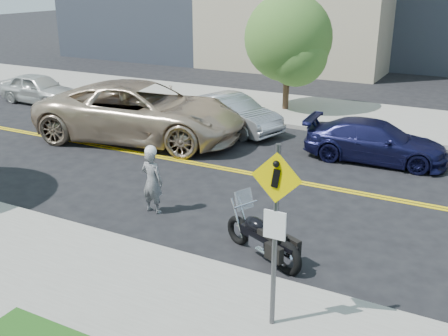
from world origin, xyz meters
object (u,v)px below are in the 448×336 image
Objects in this scene: motorcycle at (263,229)px; parked_car_blue at (375,141)px; parked_car_white at (39,89)px; suv at (142,112)px; motorcyclist at (152,179)px; parked_car_silver at (231,113)px; pedestrian_sign at (275,221)px.

parked_car_blue is (0.66, 7.02, -0.01)m from motorcycle.
suv is at bearing -105.63° from parked_car_white.
parked_car_silver is (-1.54, 7.12, -0.17)m from motorcyclist.
parked_car_white is at bearing 107.00° from parked_car_silver.
pedestrian_sign is 5.28m from motorcyclist.
motorcycle is 0.52× the size of parked_car_silver.
pedestrian_sign is at bearing -120.74° from parked_car_white.
pedestrian_sign is at bearing 148.83° from motorcyclist.
parked_car_silver is (9.58, -0.00, 0.01)m from parked_car_white.
pedestrian_sign is 0.70× the size of parked_car_blue.
parked_car_silver is (2.22, 2.37, -0.33)m from suv.
pedestrian_sign is 1.78× the size of motorcyclist.
pedestrian_sign is 0.42× the size of suv.
parked_car_white is 9.58m from parked_car_silver.
parked_car_blue is at bearing -91.12° from parked_car_white.
suv is at bearing 166.07° from motorcycle.
suv is at bearing 98.09° from parked_car_blue.
parked_car_silver is (-5.83, 9.98, -1.30)m from pedestrian_sign.
suv reaches higher than motorcyclist.
motorcyclist is 0.24× the size of suv.
parked_car_silver is at bearing -87.80° from parked_car_white.
motorcyclist is at bearing 146.29° from pedestrian_sign.
suv is at bearing 136.57° from pedestrian_sign.
motorcycle is 16.34m from parked_car_white.
motorcyclist is at bearing 145.27° from parked_car_blue.
parked_car_white reaches higher than parked_car_blue.
parked_car_blue is at bearing -89.45° from suv.
motorcyclist reaches higher than parked_car_silver.
parked_car_silver is at bearing 77.80° from parked_car_blue.
pedestrian_sign is 11.12m from suv.
parked_car_white is (-14.32, 7.89, 0.02)m from motorcycle.
parked_car_blue is (-0.43, 9.11, -1.34)m from pedestrian_sign.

